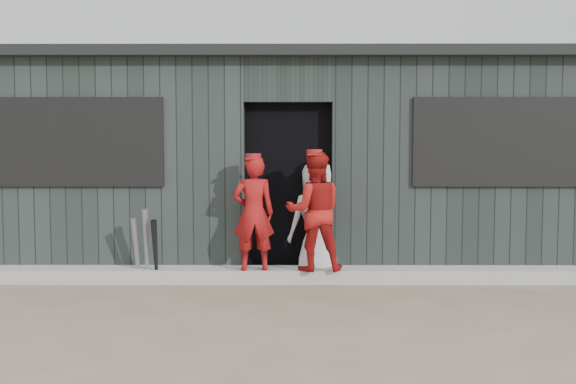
{
  "coord_description": "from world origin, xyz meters",
  "views": [
    {
      "loc": [
        0.03,
        -5.23,
        1.49
      ],
      "look_at": [
        0.0,
        1.8,
        1.0
      ],
      "focal_mm": 40.0,
      "sensor_mm": 36.0,
      "label": 1
    }
  ],
  "objects_px": {
    "player_red_left": "(253,213)",
    "player_red_right": "(314,211)",
    "bat_left": "(136,250)",
    "dugout": "(288,162)",
    "bat_mid": "(146,246)",
    "bat_right": "(155,252)",
    "player_grey_back": "(317,220)"
  },
  "relations": [
    {
      "from": "bat_mid",
      "to": "bat_left",
      "type": "bearing_deg",
      "value": 163.64
    },
    {
      "from": "player_grey_back",
      "to": "dugout",
      "type": "height_order",
      "value": "dugout"
    },
    {
      "from": "player_red_left",
      "to": "player_red_right",
      "type": "xyz_separation_m",
      "value": [
        0.66,
        -0.01,
        0.02
      ]
    },
    {
      "from": "bat_left",
      "to": "player_red_right",
      "type": "distance_m",
      "value": 2.0
    },
    {
      "from": "bat_left",
      "to": "dugout",
      "type": "relative_size",
      "value": 0.09
    },
    {
      "from": "bat_mid",
      "to": "player_red_left",
      "type": "relative_size",
      "value": 0.67
    },
    {
      "from": "bat_right",
      "to": "player_grey_back",
      "type": "relative_size",
      "value": 0.55
    },
    {
      "from": "bat_left",
      "to": "dugout",
      "type": "distance_m",
      "value": 2.6
    },
    {
      "from": "player_red_left",
      "to": "dugout",
      "type": "distance_m",
      "value": 1.9
    },
    {
      "from": "player_red_left",
      "to": "player_grey_back",
      "type": "height_order",
      "value": "player_red_left"
    },
    {
      "from": "bat_right",
      "to": "player_red_right",
      "type": "height_order",
      "value": "player_red_right"
    },
    {
      "from": "bat_right",
      "to": "player_grey_back",
      "type": "bearing_deg",
      "value": 11.63
    },
    {
      "from": "player_red_left",
      "to": "player_red_right",
      "type": "distance_m",
      "value": 0.66
    },
    {
      "from": "bat_mid",
      "to": "player_grey_back",
      "type": "distance_m",
      "value": 1.92
    },
    {
      "from": "bat_right",
      "to": "player_red_left",
      "type": "height_order",
      "value": "player_red_left"
    },
    {
      "from": "player_red_left",
      "to": "player_red_right",
      "type": "height_order",
      "value": "player_red_right"
    },
    {
      "from": "bat_right",
      "to": "player_red_right",
      "type": "relative_size",
      "value": 0.57
    },
    {
      "from": "player_grey_back",
      "to": "dugout",
      "type": "distance_m",
      "value": 1.64
    },
    {
      "from": "bat_left",
      "to": "player_grey_back",
      "type": "relative_size",
      "value": 0.55
    },
    {
      "from": "player_red_right",
      "to": "dugout",
      "type": "height_order",
      "value": "dugout"
    },
    {
      "from": "bat_mid",
      "to": "player_grey_back",
      "type": "height_order",
      "value": "player_grey_back"
    },
    {
      "from": "bat_left",
      "to": "player_red_left",
      "type": "xyz_separation_m",
      "value": [
        1.29,
        -0.02,
        0.41
      ]
    },
    {
      "from": "bat_left",
      "to": "bat_mid",
      "type": "relative_size",
      "value": 0.88
    },
    {
      "from": "player_red_right",
      "to": "bat_mid",
      "type": "bearing_deg",
      "value": -4.31
    },
    {
      "from": "player_red_left",
      "to": "player_red_right",
      "type": "relative_size",
      "value": 0.97
    },
    {
      "from": "player_red_right",
      "to": "bat_right",
      "type": "bearing_deg",
      "value": -2.93
    },
    {
      "from": "player_red_left",
      "to": "dugout",
      "type": "height_order",
      "value": "dugout"
    },
    {
      "from": "player_grey_back",
      "to": "bat_left",
      "type": "bearing_deg",
      "value": -15.28
    },
    {
      "from": "bat_mid",
      "to": "bat_right",
      "type": "bearing_deg",
      "value": -21.42
    },
    {
      "from": "bat_left",
      "to": "player_red_right",
      "type": "xyz_separation_m",
      "value": [
        1.95,
        -0.04,
        0.43
      ]
    },
    {
      "from": "bat_left",
      "to": "dugout",
      "type": "xyz_separation_m",
      "value": [
        1.67,
        1.77,
        0.92
      ]
    },
    {
      "from": "player_red_left",
      "to": "dugout",
      "type": "xyz_separation_m",
      "value": [
        0.38,
        1.79,
        0.51
      ]
    }
  ]
}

